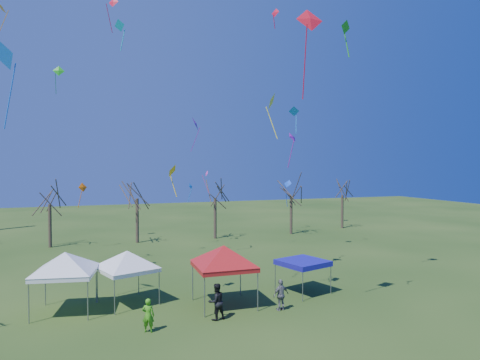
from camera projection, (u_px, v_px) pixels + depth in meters
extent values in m
plane|color=#214014|center=(235.00, 318.00, 22.67)|extent=(140.00, 140.00, 0.00)
cylinder|color=#3D2D21|center=(50.00, 226.00, 42.14)|extent=(0.32, 0.32, 4.28)
cylinder|color=#3D2D21|center=(137.00, 221.00, 44.72)|extent=(0.32, 0.32, 4.64)
cylinder|color=#3D2D21|center=(215.00, 218.00, 47.25)|extent=(0.32, 0.32, 4.49)
cylinder|color=#3D2D21|center=(291.00, 215.00, 50.36)|extent=(0.32, 0.32, 4.47)
cylinder|color=#3D2D21|center=(342.00, 212.00, 55.13)|extent=(0.32, 0.32, 4.23)
cylinder|color=gray|center=(29.00, 304.00, 21.86)|extent=(0.06, 0.06, 2.07)
cylinder|color=gray|center=(45.00, 288.00, 24.72)|extent=(0.06, 0.06, 2.07)
cylinder|color=gray|center=(88.00, 301.00, 22.32)|extent=(0.06, 0.06, 2.07)
cylinder|color=gray|center=(97.00, 285.00, 25.18)|extent=(0.06, 0.06, 2.07)
cube|color=white|center=(65.00, 273.00, 23.48)|extent=(3.63, 3.63, 0.25)
pyramid|color=white|center=(65.00, 252.00, 23.44)|extent=(4.32, 4.32, 1.04)
cylinder|color=gray|center=(115.00, 297.00, 23.12)|extent=(0.06, 0.06, 1.93)
cylinder|color=gray|center=(96.00, 286.00, 25.22)|extent=(0.06, 0.06, 1.93)
cylinder|color=gray|center=(159.00, 288.00, 24.82)|extent=(0.06, 0.06, 1.93)
cylinder|color=gray|center=(139.00, 279.00, 26.92)|extent=(0.06, 0.06, 1.93)
cube|color=white|center=(127.00, 269.00, 24.98)|extent=(3.69, 3.69, 0.23)
pyramid|color=white|center=(127.00, 251.00, 24.95)|extent=(3.87, 3.87, 0.97)
cylinder|color=gray|center=(205.00, 297.00, 22.77)|extent=(0.06, 0.06, 2.17)
cylinder|color=gray|center=(193.00, 282.00, 25.64)|extent=(0.06, 0.06, 2.17)
cylinder|color=gray|center=(258.00, 292.00, 23.72)|extent=(0.06, 0.06, 2.17)
cylinder|color=gray|center=(240.00, 278.00, 26.60)|extent=(0.06, 0.06, 2.17)
cube|color=#AD1011|center=(224.00, 266.00, 24.64)|extent=(3.32, 3.32, 0.26)
pyramid|color=#AD1011|center=(224.00, 245.00, 24.60)|extent=(4.59, 4.59, 1.08)
cylinder|color=gray|center=(303.00, 287.00, 25.42)|extent=(0.05, 0.05, 1.77)
cylinder|color=gray|center=(275.00, 278.00, 27.41)|extent=(0.05, 0.05, 1.77)
cylinder|color=gray|center=(331.00, 280.00, 26.89)|extent=(0.05, 0.05, 1.77)
cylinder|color=gray|center=(303.00, 272.00, 28.88)|extent=(0.05, 0.05, 1.77)
cube|color=#130E97|center=(303.00, 264.00, 27.11)|extent=(3.30, 3.30, 0.21)
cube|color=#130E97|center=(303.00, 261.00, 27.11)|extent=(3.30, 3.30, 0.11)
imported|color=slate|center=(281.00, 295.00, 23.88)|extent=(1.08, 0.63, 1.73)
imported|color=black|center=(216.00, 302.00, 22.42)|extent=(1.07, 0.92, 1.92)
imported|color=#45A71A|center=(148.00, 315.00, 20.76)|extent=(0.71, 0.60, 1.65)
cone|color=yellow|center=(172.00, 170.00, 25.22)|extent=(0.89, 1.00, 0.80)
cube|color=yellow|center=(173.00, 185.00, 25.45)|extent=(0.41, 0.29, 1.37)
cone|color=red|center=(310.00, 19.00, 21.21)|extent=(1.48, 0.87, 1.31)
cube|color=red|center=(305.00, 62.00, 21.23)|extent=(0.10, 0.54, 3.59)
cone|color=blue|center=(6.00, 55.00, 21.92)|extent=(1.50, 1.65, 1.47)
cube|color=blue|center=(10.00, 96.00, 21.82)|extent=(0.57, 0.46, 3.44)
cone|color=red|center=(113.00, 2.00, 37.55)|extent=(1.03, 0.92, 0.96)
cube|color=red|center=(109.00, 18.00, 37.74)|extent=(0.59, 0.74, 2.29)
cone|color=green|center=(345.00, 27.00, 22.10)|extent=(0.78, 0.50, 0.74)
cube|color=green|center=(347.00, 45.00, 22.24)|extent=(0.17, 0.34, 1.38)
cone|color=blue|center=(288.00, 183.00, 49.48)|extent=(1.04, 1.21, 0.92)
cube|color=blue|center=(286.00, 196.00, 49.67)|extent=(0.42, 0.24, 2.51)
cone|color=#F035B9|center=(206.00, 173.00, 43.80)|extent=(0.28, 0.69, 0.66)
cube|color=#F035B9|center=(205.00, 184.00, 44.17)|extent=(0.75, 0.07, 1.90)
cone|color=yellow|center=(271.00, 101.00, 24.40)|extent=(0.98, 1.17, 1.03)
cube|color=yellow|center=(272.00, 123.00, 24.77)|extent=(0.63, 0.41, 1.89)
cone|color=orange|center=(2.00, 8.00, 29.10)|extent=(0.79, 1.03, 0.78)
cube|color=orange|center=(2.00, 25.00, 28.81)|extent=(0.80, 0.15, 2.08)
cone|color=#1AA419|center=(59.00, 71.00, 41.97)|extent=(1.12, 0.47, 1.08)
cube|color=#1AA419|center=(56.00, 83.00, 41.93)|extent=(0.06, 0.60, 1.97)
cone|color=red|center=(275.00, 12.00, 34.87)|extent=(0.61, 0.83, 0.78)
cube|color=red|center=(274.00, 22.00, 34.97)|extent=(0.24, 0.15, 1.08)
cone|color=purple|center=(292.00, 137.00, 31.54)|extent=(1.04, 0.97, 0.76)
cube|color=purple|center=(291.00, 154.00, 31.38)|extent=(0.35, 0.45, 2.07)
cone|color=orange|center=(83.00, 187.00, 41.01)|extent=(0.93, 0.77, 0.93)
cube|color=orange|center=(80.00, 199.00, 40.78)|extent=(0.43, 0.59, 1.73)
cone|color=blue|center=(191.00, 186.00, 42.83)|extent=(0.68, 0.73, 0.67)
cube|color=blue|center=(190.00, 195.00, 42.64)|extent=(0.41, 0.35, 1.38)
cone|color=purple|center=(196.00, 124.00, 36.71)|extent=(1.12, 1.57, 1.34)
cube|color=purple|center=(195.00, 140.00, 36.35)|extent=(0.81, 0.31, 2.11)
cone|color=#0C9CB4|center=(120.00, 25.00, 32.66)|extent=(0.98, 0.96, 0.91)
cube|color=#0C9CB4|center=(123.00, 40.00, 32.59)|extent=(0.42, 0.43, 1.81)
cone|color=#1586E6|center=(294.00, 111.00, 32.09)|extent=(0.92, 0.78, 0.73)
cube|color=#1586E6|center=(296.00, 124.00, 32.10)|extent=(0.20, 0.33, 1.52)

